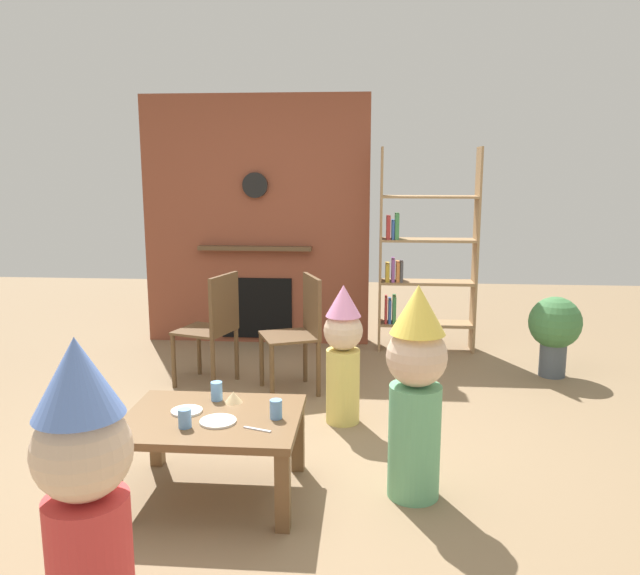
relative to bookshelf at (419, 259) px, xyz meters
The scene contains 17 objects.
ground_plane 2.72m from the bookshelf, 111.09° to the right, with size 12.00×12.00×0.00m, color #846B4C.
brick_fireplace_feature 1.62m from the bookshelf, behind, with size 2.20×0.28×2.40m.
bookshelf is the anchor object (origin of this frame).
coffee_table 3.18m from the bookshelf, 113.84° to the right, with size 0.92×0.72×0.44m.
paper_cup_near_left 3.35m from the bookshelf, 114.29° to the right, with size 0.07×0.07×0.10m, color #669EE0.
paper_cup_near_right 2.97m from the bookshelf, 116.17° to the right, with size 0.06×0.06×0.10m, color #669EE0.
paper_cup_center 3.05m from the bookshelf, 107.95° to the right, with size 0.06×0.06×0.10m, color #669EE0.
paper_plate_front 3.20m from the bookshelf, 116.59° to the right, with size 0.17×0.17×0.01m, color white.
paper_plate_rear 3.22m from the bookshelf, 112.42° to the right, with size 0.19×0.19×0.01m, color white.
birthday_cake_slice 2.96m from the bookshelf, 114.16° to the right, with size 0.10×0.10×0.06m, color #EAC68C.
table_fork 3.22m from the bookshelf, 108.31° to the right, with size 0.15×0.02×0.01m, color silver.
child_with_cone_hat 4.31m from the bookshelf, 108.84° to the right, with size 0.33×0.33×1.18m.
child_in_pink 2.83m from the bookshelf, 94.41° to the right, with size 0.31×0.31×1.14m.
child_by_the_chairs 1.98m from the bookshelf, 108.98° to the right, with size 0.26×0.26×0.95m.
dining_chair_left 2.08m from the bookshelf, 145.07° to the right, with size 0.50×0.50×0.90m.
dining_chair_middle 1.62m from the bookshelf, 128.69° to the right, with size 0.52×0.52×0.90m.
potted_plant_tall 1.37m from the bookshelf, 34.18° to the right, with size 0.43×0.43×0.67m.
Camera 1 is at (0.47, -3.54, 1.71)m, focal length 35.58 mm.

